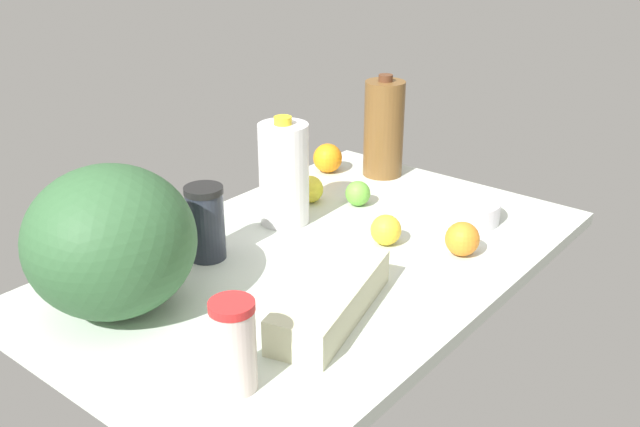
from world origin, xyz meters
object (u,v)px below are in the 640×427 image
object	(u,v)px
shaker_bottle	(206,223)
lemon_loose	(386,230)
chocolate_milk_jug	(384,129)
orange_by_jug	(462,239)
tumbler_cup	(234,345)
egg_carton	(331,299)
watermelon	(111,241)
lemon_near_front	(310,189)
orange_far_back	(328,158)
lime_beside_bowl	(358,193)
milk_jug	(284,174)
mixing_bowl	(466,210)

from	to	relation	value
shaker_bottle	lemon_loose	xyz separation A→B (cm)	(29.36, -26.12, -4.72)
chocolate_milk_jug	orange_by_jug	distance (cm)	51.96
tumbler_cup	egg_carton	bearing A→B (deg)	3.00
watermelon	lemon_near_front	distance (cm)	63.32
orange_far_back	orange_by_jug	distance (cm)	58.48
shaker_bottle	lime_beside_bowl	world-z (taller)	shaker_bottle
watermelon	chocolate_milk_jug	world-z (taller)	same
shaker_bottle	lemon_loose	distance (cm)	39.58
milk_jug	orange_by_jug	distance (cm)	43.56
mixing_bowl	orange_far_back	world-z (taller)	orange_far_back
milk_jug	orange_by_jug	size ratio (longest dim) A/B	3.45
lemon_near_front	lemon_loose	distance (cm)	29.76
milk_jug	lemon_loose	size ratio (longest dim) A/B	3.74
lime_beside_bowl	chocolate_milk_jug	bearing A→B (deg)	19.25
tumbler_cup	lemon_loose	size ratio (longest dim) A/B	2.24
lime_beside_bowl	watermelon	bearing A→B (deg)	175.11
chocolate_milk_jug	lemon_loose	bearing A→B (deg)	-144.64
orange_far_back	orange_by_jug	world-z (taller)	orange_far_back
lemon_loose	mixing_bowl	bearing A→B (deg)	-18.52
orange_far_back	chocolate_milk_jug	bearing A→B (deg)	-57.52
egg_carton	lime_beside_bowl	world-z (taller)	egg_carton
chocolate_milk_jug	milk_jug	distance (cm)	41.04
egg_carton	watermelon	size ratio (longest dim) A/B	1.07
tumbler_cup	orange_by_jug	xyz separation A→B (cm)	(63.20, -5.33, -4.03)
watermelon	milk_jug	world-z (taller)	watermelon
watermelon	shaker_bottle	xyz separation A→B (cm)	(24.80, 2.40, -5.83)
chocolate_milk_jug	shaker_bottle	distance (cm)	65.68
tumbler_cup	orange_far_back	size ratio (longest dim) A/B	1.89
shaker_bottle	lemon_near_front	bearing A→B (deg)	3.86
orange_far_back	mixing_bowl	bearing A→B (deg)	-96.21
watermelon	orange_far_back	world-z (taller)	watermelon
egg_carton	milk_jug	distance (cm)	44.30
lemon_near_front	orange_far_back	size ratio (longest dim) A/B	0.84
watermelon	orange_by_jug	bearing A→B (deg)	-33.19
lime_beside_bowl	mixing_bowl	bearing A→B (deg)	-70.83
milk_jug	shaker_bottle	distance (cm)	24.78
watermelon	mixing_bowl	bearing A→B (deg)	-22.17
orange_far_back	egg_carton	bearing A→B (deg)	-141.12
tumbler_cup	orange_far_back	bearing A→B (deg)	29.93
milk_jug	orange_far_back	world-z (taller)	milk_jug
watermelon	lemon_near_front	size ratio (longest dim) A/B	4.53
mixing_bowl	chocolate_milk_jug	world-z (taller)	chocolate_milk_jug
watermelon	milk_jug	distance (cm)	49.33
egg_carton	lemon_near_front	xyz separation A→B (cm)	(39.20, 37.61, 0.01)
mixing_bowl	lemon_loose	distance (cm)	24.10
tumbler_cup	lemon_near_front	world-z (taller)	tumbler_cup
orange_by_jug	shaker_bottle	bearing A→B (deg)	130.28
egg_carton	chocolate_milk_jug	world-z (taller)	chocolate_milk_jug
mixing_bowl	orange_by_jug	world-z (taller)	orange_by_jug
tumbler_cup	chocolate_milk_jug	distance (cm)	100.11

